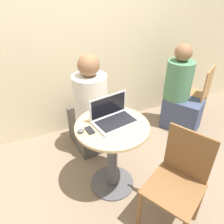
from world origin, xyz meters
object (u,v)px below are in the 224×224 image
(laptop, at_px, (113,117))
(person_seated, at_px, (89,113))
(chair_empty, at_px, (178,182))
(cell_phone, at_px, (90,131))

(laptop, height_order, person_seated, person_seated)
(chair_empty, bearing_deg, cell_phone, 134.44)
(cell_phone, height_order, person_seated, person_seated)
(chair_empty, distance_m, person_seated, 1.22)
(person_seated, bearing_deg, laptop, -86.14)
(cell_phone, relative_size, person_seated, 0.09)
(laptop, xyz_separation_m, person_seated, (-0.04, 0.58, -0.29))
(laptop, xyz_separation_m, cell_phone, (-0.24, -0.05, -0.04))
(laptop, relative_size, person_seated, 0.34)
(laptop, bearing_deg, chair_empty, -63.92)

